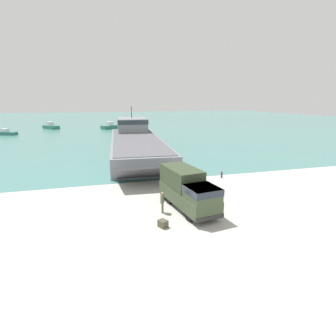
# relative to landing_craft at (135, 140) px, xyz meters

# --- Properties ---
(ground_plane) EXTENTS (240.00, 240.00, 0.00)m
(ground_plane) POSITION_rel_landing_craft_xyz_m (1.10, -23.20, -1.83)
(ground_plane) COLOR #B7B5AD
(water_surface) EXTENTS (240.00, 180.00, 0.01)m
(water_surface) POSITION_rel_landing_craft_xyz_m (1.10, 70.53, -1.83)
(water_surface) COLOR #477F7A
(water_surface) RESTS_ON ground_plane
(landing_craft) EXTENTS (10.68, 37.19, 7.53)m
(landing_craft) POSITION_rel_landing_craft_xyz_m (0.00, 0.00, 0.00)
(landing_craft) COLOR gray
(landing_craft) RESTS_ON ground_plane
(military_truck) EXTENTS (3.34, 7.22, 3.23)m
(military_truck) POSITION_rel_landing_craft_xyz_m (0.24, -27.71, -0.18)
(military_truck) COLOR #3D4C33
(military_truck) RESTS_ON ground_plane
(soldier_on_ramp) EXTENTS (0.40, 0.50, 1.76)m
(soldier_on_ramp) POSITION_rel_landing_craft_xyz_m (-2.00, -28.13, -0.81)
(soldier_on_ramp) COLOR #566042
(soldier_on_ramp) RESTS_ON ground_plane
(moored_boat_a) EXTENTS (5.58, 3.80, 1.62)m
(moored_boat_a) POSITION_rel_landing_craft_xyz_m (-29.40, 29.88, -1.29)
(moored_boat_a) COLOR #2D7060
(moored_boat_a) RESTS_ON ground_plane
(moored_boat_b) EXTENTS (6.55, 5.20, 2.25)m
(moored_boat_b) POSITION_rel_landing_craft_xyz_m (-2.15, 38.10, -1.09)
(moored_boat_b) COLOR #2D7060
(moored_boat_b) RESTS_ON ground_plane
(moored_boat_c) EXTENTS (5.66, 6.43, 2.20)m
(moored_boat_c) POSITION_rel_landing_craft_xyz_m (-20.43, 43.09, -1.10)
(moored_boat_c) COLOR #2D7060
(moored_boat_c) RESTS_ON ground_plane
(mooring_bollard) EXTENTS (0.24, 0.24, 0.76)m
(mooring_bollard) POSITION_rel_landing_craft_xyz_m (7.03, -20.51, -1.42)
(mooring_bollard) COLOR #333338
(mooring_bollard) RESTS_ON ground_plane
(cargo_crate) EXTENTS (0.75, 0.80, 0.52)m
(cargo_crate) POSITION_rel_landing_craft_xyz_m (-2.57, -30.53, -1.57)
(cargo_crate) COLOR #4C4738
(cargo_crate) RESTS_ON ground_plane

